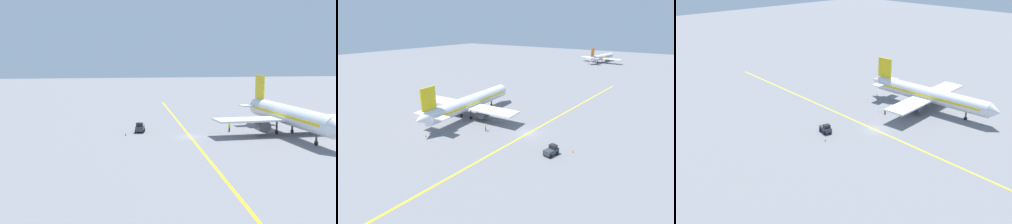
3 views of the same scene
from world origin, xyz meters
The scene contains 8 objects.
ground_plane centered at (0.00, 0.00, 0.00)m, with size 400.00×400.00×0.00m, color slate.
apron_yellow_centreline centered at (0.00, 0.00, 0.00)m, with size 0.40×120.00×0.01m, color yellow.
airplane_at_gate centered at (-18.50, 0.89, 3.71)m, with size 28.28×35.54×10.60m.
airplane_distant_taxiing centered at (-19.97, 122.63, 3.34)m, with size 25.62×31.92×9.54m.
baggage_tug_dark centered at (8.72, -6.29, 0.90)m, with size 2.26×3.25×2.11m.
ground_crew_worker centered at (-8.65, -4.50, 0.91)m, with size 0.36×0.53×1.68m.
traffic_cone_near_nose centered at (-17.12, -14.62, 0.28)m, with size 0.32×0.32×0.55m, color orange.
traffic_cone_mid_apron centered at (11.67, -3.07, 0.28)m, with size 0.32×0.32×0.55m, color orange.
Camera 2 is at (27.18, -47.06, 23.44)m, focal length 28.00 mm.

